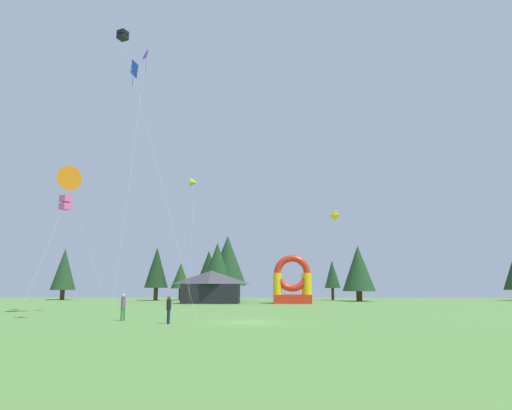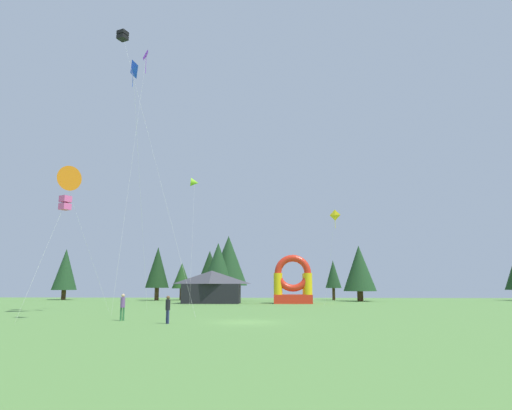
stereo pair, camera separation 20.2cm
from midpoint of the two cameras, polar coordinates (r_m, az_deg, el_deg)
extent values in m
plane|color=#5B8C42|center=(31.62, -0.97, -14.20)|extent=(120.00, 120.00, 0.00)
cube|color=black|center=(47.24, -15.94, 19.15)|extent=(1.05, 1.05, 0.37)
cube|color=black|center=(47.46, -15.92, 19.61)|extent=(1.05, 1.05, 0.37)
cylinder|color=silver|center=(39.94, -12.11, 5.20)|extent=(8.02, 3.53, 25.23)
pyramid|color=purple|center=(48.85, -13.13, 17.35)|extent=(0.93, 1.04, 0.98)
cylinder|color=purple|center=(48.43, -13.25, 16.43)|extent=(0.04, 0.04, 1.82)
cylinder|color=silver|center=(42.71, -15.03, 3.86)|extent=(0.61, 4.36, 24.54)
pyramid|color=blue|center=(45.21, -14.84, 15.71)|extent=(1.24, 1.34, 1.30)
cylinder|color=blue|center=(44.92, -14.77, 14.79)|extent=(0.04, 0.04, 1.60)
cylinder|color=silver|center=(44.46, -13.89, 1.40)|extent=(0.54, 5.84, 21.68)
cone|color=#8CD826|center=(68.40, -7.46, 2.75)|extent=(1.39, 1.38, 1.34)
cylinder|color=silver|center=(63.85, -7.75, -4.17)|extent=(0.90, 6.43, 17.20)
cone|color=orange|center=(45.74, -22.29, 2.95)|extent=(3.13, 3.14, 2.39)
cylinder|color=silver|center=(45.85, -19.89, -4.79)|extent=(3.41, 3.66, 11.95)
cube|color=#EA599E|center=(36.77, -22.27, -0.19)|extent=(0.89, 0.89, 0.47)
cube|color=#EA599E|center=(36.86, -22.21, 0.68)|extent=(0.89, 0.89, 0.47)
cylinder|color=silver|center=(35.45, -24.69, -6.06)|extent=(1.47, 2.79, 8.39)
pyramid|color=yellow|center=(53.83, 9.76, -1.29)|extent=(0.91, 0.45, 0.90)
cylinder|color=yellow|center=(53.79, 9.79, -2.06)|extent=(0.04, 0.04, 1.45)
cylinder|color=silver|center=(54.47, 9.14, -6.83)|extent=(1.22, 2.35, 10.27)
cylinder|color=navy|center=(30.95, -10.70, -13.34)|extent=(0.18, 0.18, 0.85)
cylinder|color=navy|center=(30.81, -10.54, -13.37)|extent=(0.18, 0.18, 0.85)
cylinder|color=black|center=(30.84, -10.58, -11.95)|extent=(0.43, 0.43, 0.67)
sphere|color=brown|center=(30.82, -10.55, -11.11)|extent=(0.23, 0.23, 0.23)
cylinder|color=#33723F|center=(34.22, -16.09, -12.75)|extent=(0.16, 0.16, 0.89)
cylinder|color=#33723F|center=(34.21, -15.79, -12.76)|extent=(0.16, 0.16, 0.89)
cylinder|color=#724C8C|center=(34.18, -15.88, -11.43)|extent=(0.38, 0.38, 0.70)
sphere|color=#D8AD84|center=(34.17, -15.84, -10.64)|extent=(0.24, 0.24, 0.24)
cube|color=red|center=(63.84, 4.64, -11.42)|extent=(5.08, 4.07, 1.17)
cylinder|color=yellow|center=(62.31, 2.82, -9.65)|extent=(1.14, 1.14, 2.82)
cylinder|color=yellow|center=(62.44, 6.49, -9.60)|extent=(1.14, 1.14, 2.82)
cylinder|color=yellow|center=(65.24, 2.82, -9.66)|extent=(1.14, 1.14, 2.82)
cylinder|color=yellow|center=(65.37, 6.32, -9.61)|extent=(1.14, 1.14, 2.82)
torus|color=red|center=(62.36, 4.64, -8.33)|extent=(4.85, 0.91, 4.85)
cube|color=black|center=(63.49, -5.40, -10.78)|extent=(7.60, 3.51, 2.59)
pyramid|color=#3F3F47|center=(63.48, -5.37, -8.82)|extent=(7.60, 3.51, 1.76)
cylinder|color=#4C331E|center=(85.23, -22.50, -10.16)|extent=(0.73, 0.73, 1.62)
cone|color=#1E4221|center=(85.26, -22.31, -7.30)|extent=(4.05, 4.05, 6.89)
cylinder|color=#4C331E|center=(77.67, -12.03, -10.65)|extent=(0.68, 0.68, 1.99)
cone|color=#193819|center=(77.71, -11.92, -7.50)|extent=(3.79, 3.79, 6.56)
cylinder|color=#4C331E|center=(78.83, -9.09, -10.76)|extent=(0.57, 0.57, 1.88)
cone|color=#234C1E|center=(78.83, -9.03, -8.56)|extent=(3.18, 3.18, 4.18)
cylinder|color=#4C331E|center=(75.83, -5.69, -10.54)|extent=(0.67, 0.67, 2.78)
cone|color=#193819|center=(75.88, -5.64, -7.55)|extent=(3.72, 3.72, 5.13)
cylinder|color=#4C331E|center=(77.71, -4.98, -10.91)|extent=(0.90, 0.90, 1.76)
cone|color=#193819|center=(77.74, -4.94, -7.98)|extent=(5.00, 5.00, 6.19)
cylinder|color=#4C331E|center=(72.11, -4.65, -10.71)|extent=(0.83, 0.83, 2.49)
cone|color=#1E4221|center=(72.18, -4.60, -7.18)|extent=(4.59, 4.59, 6.39)
cylinder|color=#4C331E|center=(73.80, -3.37, -10.76)|extent=(1.08, 1.08, 2.35)
cone|color=#1E4221|center=(73.89, -3.33, -6.82)|extent=(5.97, 5.97, 7.81)
cylinder|color=#4C331E|center=(77.87, 9.60, -10.74)|extent=(0.47, 0.47, 1.94)
cone|color=#1E4221|center=(77.88, 9.53, -8.37)|extent=(2.60, 2.60, 4.50)
cylinder|color=#4C331E|center=(73.73, 12.76, -10.86)|extent=(0.90, 0.90, 1.52)
cone|color=#1E4221|center=(73.76, 12.64, -7.57)|extent=(5.00, 5.00, 6.96)
camera|label=1|loc=(0.10, -89.87, -0.02)|focal=32.57mm
camera|label=2|loc=(0.10, 90.13, 0.02)|focal=32.57mm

